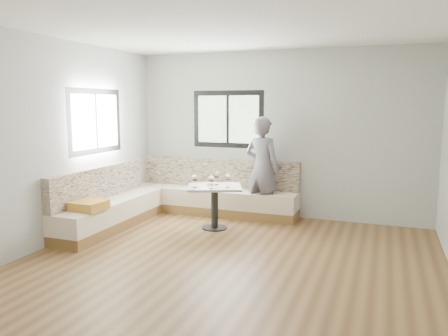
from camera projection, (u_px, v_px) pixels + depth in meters
The scene contains 9 objects.
room at pixel (224, 147), 5.15m from camera, with size 5.01×5.01×2.81m.
banquette at pixel (171, 200), 7.26m from camera, with size 2.90×2.80×0.95m.
table at pixel (215, 197), 6.72m from camera, with size 0.99×0.89×0.67m.
person at pixel (262, 168), 7.21m from camera, with size 0.63×0.41×1.72m, color slate.
olive_ramekin at pixel (210, 184), 6.75m from camera, with size 0.11×0.11×0.04m.
wine_glass_a at pixel (195, 178), 6.53m from camera, with size 0.09×0.09×0.21m.
wine_glass_b at pixel (211, 179), 6.45m from camera, with size 0.09×0.09×0.21m.
wine_glass_c at pixel (227, 178), 6.57m from camera, with size 0.09×0.09×0.21m.
wine_glass_d at pixel (217, 175), 6.78m from camera, with size 0.09×0.09×0.21m.
Camera 1 is at (1.72, -4.73, 1.91)m, focal length 35.00 mm.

